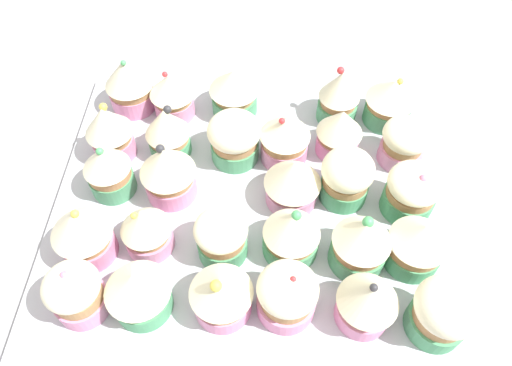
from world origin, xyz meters
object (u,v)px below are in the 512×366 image
at_px(cupcake_7, 285,138).
at_px(cupcake_20, 146,228).
at_px(cupcake_4, 129,83).
at_px(cupcake_26, 138,291).
at_px(cupcake_23, 368,300).
at_px(cupcake_25, 221,293).
at_px(cupcake_9, 167,131).
at_px(cupcake_18, 291,233).
at_px(cupcake_10, 109,131).
at_px(cupcake_22, 443,312).
at_px(cupcake_1, 339,95).
at_px(cupcake_3, 172,94).
at_px(cupcake_16, 417,244).
at_px(cupcake_11, 412,191).
at_px(cupcake_24, 287,295).
at_px(cupcake_27, 76,293).
at_px(cupcake_14, 168,171).
at_px(cupcake_5, 404,142).
at_px(cupcake_19, 221,237).
at_px(cupcake_2, 234,91).
at_px(cupcake_17, 361,243).
at_px(cupcake_15, 108,170).
at_px(cupcake_12, 346,177).
at_px(baking_tray, 256,201).
at_px(cupcake_13, 293,181).
at_px(cupcake_0, 390,101).
at_px(cupcake_6, 340,131).
at_px(cupcake_8, 234,138).
at_px(cupcake_21, 82,232).

xyz_separation_m(cupcake_7, cupcake_20, (0.15, 0.13, -0.00)).
distance_m(cupcake_4, cupcake_26, 0.30).
height_order(cupcake_23, cupcake_25, cupcake_23).
height_order(cupcake_9, cupcake_18, cupcake_9).
distance_m(cupcake_10, cupcake_22, 0.42).
distance_m(cupcake_1, cupcake_3, 0.22).
xyz_separation_m(cupcake_16, cupcake_22, (-0.01, 0.07, 0.00)).
distance_m(cupcake_11, cupcake_20, 0.30).
xyz_separation_m(cupcake_4, cupcake_24, (-0.21, 0.29, -0.01)).
xyz_separation_m(cupcake_23, cupcake_27, (0.28, 0.00, -0.01)).
bearing_deg(cupcake_14, cupcake_11, 177.34).
bearing_deg(cupcake_18, cupcake_5, -135.97).
bearing_deg(cupcake_19, cupcake_2, -89.96).
xyz_separation_m(cupcake_18, cupcake_24, (0.00, 0.07, -0.00)).
xyz_separation_m(cupcake_14, cupcake_17, (-0.21, 0.08, -0.00)).
xyz_separation_m(cupcake_5, cupcake_23, (0.07, 0.21, 0.01)).
distance_m(cupcake_5, cupcake_22, 0.22).
relative_size(cupcake_15, cupcake_16, 1.06).
xyz_separation_m(cupcake_3, cupcake_26, (-0.01, 0.28, 0.00)).
relative_size(cupcake_3, cupcake_12, 0.96).
xyz_separation_m(cupcake_7, cupcake_15, (0.21, 0.06, -0.00)).
distance_m(cupcake_20, cupcake_22, 0.31).
distance_m(cupcake_2, cupcake_11, 0.26).
relative_size(cupcake_4, cupcake_22, 1.12).
bearing_deg(baking_tray, cupcake_19, 65.03).
relative_size(cupcake_1, cupcake_12, 1.13).
height_order(cupcake_14, cupcake_20, cupcake_14).
bearing_deg(cupcake_15, cupcake_13, 177.70).
height_order(cupcake_0, cupcake_6, cupcake_0).
height_order(cupcake_2, cupcake_6, same).
distance_m(cupcake_11, cupcake_15, 0.35).
relative_size(cupcake_22, cupcake_26, 1.06).
relative_size(cupcake_17, cupcake_26, 1.13).
distance_m(cupcake_6, cupcake_13, 0.10).
distance_m(cupcake_25, cupcake_26, 0.08).
bearing_deg(cupcake_6, cupcake_1, -93.07).
height_order(cupcake_4, cupcake_16, cupcake_4).
relative_size(cupcake_10, cupcake_22, 1.14).
height_order(cupcake_4, cupcake_8, cupcake_4).
bearing_deg(cupcake_15, cupcake_16, 166.20).
relative_size(cupcake_21, cupcake_27, 1.15).
xyz_separation_m(cupcake_21, cupcake_23, (-0.29, 0.06, -0.00)).
relative_size(cupcake_4, cupcake_6, 1.16).
bearing_deg(cupcake_4, cupcake_17, 141.29).
distance_m(cupcake_7, cupcake_19, 0.15).
bearing_deg(cupcake_26, cupcake_1, -127.68).
relative_size(cupcake_3, cupcake_20, 0.98).
bearing_deg(cupcake_18, cupcake_9, -42.27).
xyz_separation_m(cupcake_5, cupcake_7, (0.15, 0.00, 0.00)).
distance_m(cupcake_19, cupcake_24, 0.09).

